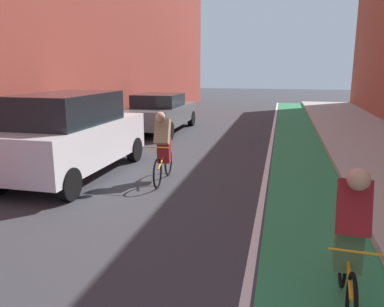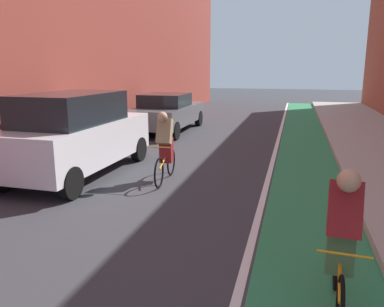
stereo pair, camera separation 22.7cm
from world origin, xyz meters
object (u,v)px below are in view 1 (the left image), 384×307
cyclist_mid (350,240)px  cyclist_trailing (163,145)px  parked_sedan_gray (160,112)px  parked_suv_white (73,134)px

cyclist_mid → cyclist_trailing: bearing=128.6°
parked_sedan_gray → cyclist_trailing: (2.21, -6.68, 0.06)m
parked_suv_white → parked_sedan_gray: bearing=90.0°
parked_suv_white → parked_sedan_gray: parked_suv_white is taller
parked_suv_white → cyclist_mid: bearing=-36.7°
parked_sedan_gray → cyclist_trailing: cyclist_trailing is taller
cyclist_mid → parked_suv_white: bearing=143.3°
cyclist_mid → cyclist_trailing: cyclist_mid is taller
parked_suv_white → cyclist_mid: (5.52, -4.11, -0.20)m
parked_suv_white → cyclist_trailing: parked_suv_white is taller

